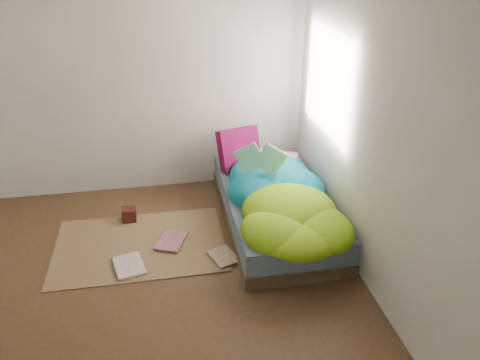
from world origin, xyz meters
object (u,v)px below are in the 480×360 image
object	(u,v)px
open_book	(260,150)
wooden_box	(129,214)
bed	(275,208)
pillow_magenta	(239,149)
floor_book_b	(159,240)
floor_book_a	(115,269)

from	to	relation	value
open_book	wooden_box	size ratio (longest dim) A/B	3.00
bed	pillow_magenta	bearing A→B (deg)	111.06
wooden_box	open_book	bearing A→B (deg)	-10.15
wooden_box	floor_book_b	xyz separation A→B (m)	(0.29, -0.44, -0.05)
wooden_box	floor_book_a	xyz separation A→B (m)	(-0.10, -0.82, -0.06)
open_book	floor_book_b	xyz separation A→B (m)	(-1.04, -0.21, -0.78)
bed	wooden_box	world-z (taller)	bed
floor_book_a	wooden_box	bearing A→B (deg)	69.94
floor_book_a	bed	bearing A→B (deg)	5.75
bed	wooden_box	bearing A→B (deg)	168.85
pillow_magenta	open_book	distance (m)	0.66
pillow_magenta	wooden_box	bearing A→B (deg)	-179.77
pillow_magenta	bed	bearing A→B (deg)	-85.64
floor_book_a	floor_book_b	bearing A→B (deg)	31.24
bed	open_book	size ratio (longest dim) A/B	4.84
open_book	bed	bearing A→B (deg)	-1.22
bed	floor_book_b	xyz separation A→B (m)	(-1.19, -0.15, -0.14)
pillow_magenta	floor_book_a	bearing A→B (deg)	-154.70
open_book	wooden_box	bearing A→B (deg)	-171.95
wooden_box	floor_book_b	bearing A→B (deg)	-56.89
pillow_magenta	floor_book_b	world-z (taller)	pillow_magenta
floor_book_a	floor_book_b	world-z (taller)	floor_book_b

